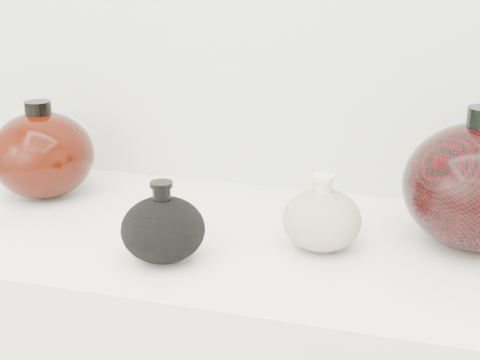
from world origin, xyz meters
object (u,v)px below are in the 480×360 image
(black_gourd_vase, at_px, (163,229))
(left_round_pot, at_px, (43,154))
(cream_gourd_vase, at_px, (322,219))
(right_round_pot, at_px, (479,186))

(black_gourd_vase, height_order, left_round_pot, left_round_pot)
(black_gourd_vase, distance_m, cream_gourd_vase, 0.25)
(right_round_pot, bearing_deg, left_round_pot, 179.18)
(cream_gourd_vase, relative_size, left_round_pot, 0.62)
(left_round_pot, bearing_deg, right_round_pot, -0.82)
(black_gourd_vase, relative_size, cream_gourd_vase, 1.04)
(black_gourd_vase, relative_size, right_round_pot, 0.65)
(cream_gourd_vase, relative_size, right_round_pot, 0.63)
(black_gourd_vase, bearing_deg, right_round_pot, 22.38)
(cream_gourd_vase, height_order, left_round_pot, left_round_pot)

